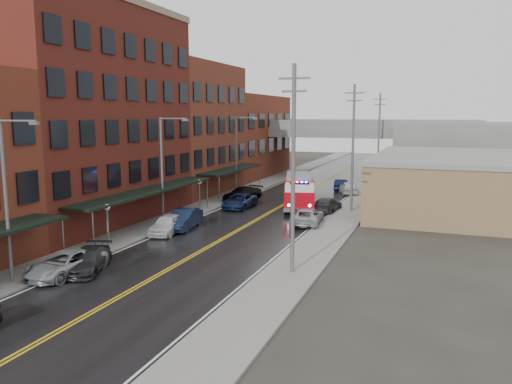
% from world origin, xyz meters
% --- Properties ---
extents(road, '(11.00, 160.00, 0.02)m').
position_xyz_m(road, '(0.00, 30.00, 0.01)').
color(road, black).
rests_on(road, ground).
extents(sidewalk_left, '(3.00, 160.00, 0.15)m').
position_xyz_m(sidewalk_left, '(-7.30, 30.00, 0.07)').
color(sidewalk_left, slate).
rests_on(sidewalk_left, ground).
extents(sidewalk_right, '(3.00, 160.00, 0.15)m').
position_xyz_m(sidewalk_right, '(7.30, 30.00, 0.07)').
color(sidewalk_right, slate).
rests_on(sidewalk_right, ground).
extents(curb_left, '(0.30, 160.00, 0.15)m').
position_xyz_m(curb_left, '(-5.65, 30.00, 0.07)').
color(curb_left, gray).
rests_on(curb_left, ground).
extents(curb_right, '(0.30, 160.00, 0.15)m').
position_xyz_m(curb_right, '(5.65, 30.00, 0.07)').
color(curb_right, gray).
rests_on(curb_right, ground).
extents(brick_building_b, '(9.00, 20.00, 18.00)m').
position_xyz_m(brick_building_b, '(-13.30, 23.00, 9.00)').
color(brick_building_b, '#532116').
rests_on(brick_building_b, ground).
extents(brick_building_c, '(9.00, 15.00, 15.00)m').
position_xyz_m(brick_building_c, '(-13.30, 40.50, 7.50)').
color(brick_building_c, brown).
rests_on(brick_building_c, ground).
extents(brick_building_far, '(9.00, 20.00, 12.00)m').
position_xyz_m(brick_building_far, '(-13.30, 58.00, 6.00)').
color(brick_building_far, brown).
rests_on(brick_building_far, ground).
extents(tan_building, '(14.00, 22.00, 5.00)m').
position_xyz_m(tan_building, '(16.00, 40.00, 2.50)').
color(tan_building, '#8F704D').
rests_on(tan_building, ground).
extents(right_far_block, '(18.00, 30.00, 8.00)m').
position_xyz_m(right_far_block, '(18.00, 70.00, 4.00)').
color(right_far_block, slate).
rests_on(right_far_block, ground).
extents(awning_1, '(2.60, 18.00, 3.09)m').
position_xyz_m(awning_1, '(-7.49, 23.00, 2.99)').
color(awning_1, black).
rests_on(awning_1, ground).
extents(awning_2, '(2.60, 13.00, 3.09)m').
position_xyz_m(awning_2, '(-7.49, 40.50, 2.99)').
color(awning_2, black).
rests_on(awning_2, ground).
extents(globe_lamp_1, '(0.44, 0.44, 3.12)m').
position_xyz_m(globe_lamp_1, '(-6.40, 16.00, 2.31)').
color(globe_lamp_1, '#59595B').
rests_on(globe_lamp_1, ground).
extents(globe_lamp_2, '(0.44, 0.44, 3.12)m').
position_xyz_m(globe_lamp_2, '(-6.40, 30.00, 2.31)').
color(globe_lamp_2, '#59595B').
rests_on(globe_lamp_2, ground).
extents(street_lamp_0, '(2.64, 0.22, 9.00)m').
position_xyz_m(street_lamp_0, '(-6.55, 8.00, 5.19)').
color(street_lamp_0, '#59595B').
rests_on(street_lamp_0, ground).
extents(street_lamp_1, '(2.64, 0.22, 9.00)m').
position_xyz_m(street_lamp_1, '(-6.55, 24.00, 5.19)').
color(street_lamp_1, '#59595B').
rests_on(street_lamp_1, ground).
extents(street_lamp_2, '(2.64, 0.22, 9.00)m').
position_xyz_m(street_lamp_2, '(-6.55, 40.00, 5.19)').
color(street_lamp_2, '#59595B').
rests_on(street_lamp_2, ground).
extents(utility_pole_0, '(1.80, 0.24, 12.00)m').
position_xyz_m(utility_pole_0, '(7.20, 15.00, 6.31)').
color(utility_pole_0, '#59595B').
rests_on(utility_pole_0, ground).
extents(utility_pole_1, '(1.80, 0.24, 12.00)m').
position_xyz_m(utility_pole_1, '(7.20, 35.00, 6.31)').
color(utility_pole_1, '#59595B').
rests_on(utility_pole_1, ground).
extents(utility_pole_2, '(1.80, 0.24, 12.00)m').
position_xyz_m(utility_pole_2, '(7.20, 55.00, 6.31)').
color(utility_pole_2, '#59595B').
rests_on(utility_pole_2, ground).
extents(overpass, '(40.00, 10.00, 7.50)m').
position_xyz_m(overpass, '(0.00, 62.00, 5.99)').
color(overpass, slate).
rests_on(overpass, ground).
extents(fire_truck, '(5.35, 9.29, 3.23)m').
position_xyz_m(fire_truck, '(1.95, 35.37, 1.75)').
color(fire_truck, '#B20814').
rests_on(fire_truck, ground).
extents(parked_car_left_2, '(2.77, 5.22, 1.40)m').
position_xyz_m(parked_car_left_2, '(-5.00, 10.20, 0.70)').
color(parked_car_left_2, '#96999D').
rests_on(parked_car_left_2, ground).
extents(parked_car_left_3, '(3.35, 5.01, 1.35)m').
position_xyz_m(parked_car_left_3, '(-4.35, 11.30, 0.67)').
color(parked_car_left_3, black).
rests_on(parked_car_left_3, ground).
extents(parked_car_left_4, '(2.42, 4.65, 1.51)m').
position_xyz_m(parked_car_left_4, '(-4.78, 21.20, 0.76)').
color(parked_car_left_4, silver).
rests_on(parked_car_left_4, ground).
extents(parked_car_left_5, '(2.34, 5.07, 1.61)m').
position_xyz_m(parked_car_left_5, '(-4.37, 23.14, 0.81)').
color(parked_car_left_5, '#0E1A33').
rests_on(parked_car_left_5, ground).
extents(parked_car_left_6, '(2.46, 5.13, 1.41)m').
position_xyz_m(parked_car_left_6, '(-3.60, 33.20, 0.70)').
color(parked_car_left_6, '#121F44').
rests_on(parked_car_left_6, ground).
extents(parked_car_left_7, '(3.66, 5.50, 1.48)m').
position_xyz_m(parked_car_left_7, '(-4.95, 37.26, 0.74)').
color(parked_car_left_7, black).
rests_on(parked_car_left_7, ground).
extents(parked_car_right_0, '(2.84, 5.29, 1.41)m').
position_xyz_m(parked_car_right_0, '(4.68, 28.20, 0.71)').
color(parked_car_right_0, '#999CA1').
rests_on(parked_car_right_0, ground).
extents(parked_car_right_1, '(2.30, 4.99, 1.41)m').
position_xyz_m(parked_car_right_1, '(5.00, 34.20, 0.71)').
color(parked_car_right_1, '#2B2A2D').
rests_on(parked_car_right_1, ground).
extents(parked_car_right_2, '(3.16, 4.75, 1.50)m').
position_xyz_m(parked_car_right_2, '(5.00, 45.81, 0.75)').
color(parked_car_right_2, silver).
rests_on(parked_car_right_2, ground).
extents(parked_car_right_3, '(1.92, 4.33, 1.38)m').
position_xyz_m(parked_car_right_3, '(3.60, 48.70, 0.69)').
color(parked_car_right_3, black).
rests_on(parked_car_right_3, ground).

